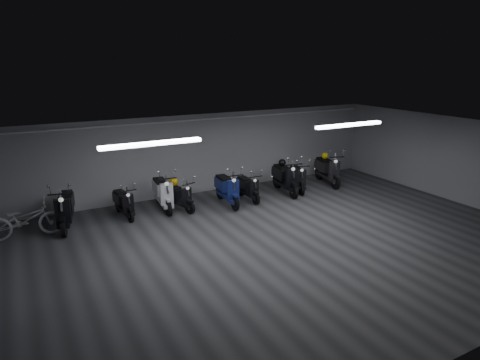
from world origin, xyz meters
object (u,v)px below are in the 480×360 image
scooter_3 (178,192)px  scooter_5 (248,183)px  bicycle (24,216)px  helmet_0 (282,163)px  scooter_1 (123,198)px  helmet_2 (325,156)px  scooter_2 (163,187)px  scooter_0 (64,203)px  scooter_8 (298,173)px  scooter_4 (227,184)px  helmet_1 (174,182)px  scooter_9 (328,165)px  scooter_7 (285,173)px

scooter_3 → scooter_5: bearing=-23.3°
bicycle → helmet_0: bicycle is taller
bicycle → scooter_3: bearing=-84.8°
scooter_1 → helmet_2: (7.72, 0.07, 0.45)m
scooter_2 → scooter_3: (0.41, -0.30, -0.13)m
scooter_0 → scooter_3: bearing=9.5°
scooter_1 → scooter_8: scooter_8 is taller
scooter_8 → bicycle: (-8.89, 0.02, -0.03)m
scooter_4 → helmet_2: scooter_4 is taller
scooter_1 → helmet_0: 5.68m
scooter_8 → helmet_1: bearing=-163.0°
scooter_8 → helmet_0: 0.72m
scooter_0 → scooter_9: scooter_9 is taller
scooter_1 → helmet_2: 7.73m
helmet_2 → scooter_7: bearing=-169.0°
scooter_2 → scooter_4: bearing=-11.3°
scooter_1 → scooter_7: 5.64m
scooter_8 → bicycle: size_ratio=0.91×
scooter_3 → scooter_5: scooter_3 is taller
scooter_2 → scooter_5: bearing=-5.6°
scooter_4 → helmet_0: scooter_4 is taller
scooter_4 → scooter_7: scooter_7 is taller
bicycle → helmet_1: size_ratio=6.70×
scooter_1 → scooter_3: 1.68m
bicycle → helmet_0: 8.35m
scooter_9 → helmet_0: (-1.99, 0.14, 0.30)m
scooter_0 → scooter_7: size_ratio=1.00×
helmet_0 → scooter_7: bearing=-98.2°
scooter_9 → scooter_4: bearing=-163.9°
scooter_4 → scooter_9: scooter_9 is taller
scooter_2 → scooter_3: bearing=-31.6°
scooter_9 → helmet_0: size_ratio=7.66×
helmet_0 → scooter_8: bearing=-22.0°
bicycle → helmet_0: size_ratio=7.26×
scooter_4 → helmet_0: 2.47m
scooter_7 → scooter_3: bearing=-173.8°
scooter_7 → scooter_4: bearing=-168.7°
scooter_2 → scooter_7: size_ratio=0.98×
scooter_3 → bicycle: bearing=162.2°
scooter_8 → helmet_1: size_ratio=6.08×
helmet_0 → scooter_5: bearing=-168.0°
scooter_9 → helmet_1: 6.06m
scooter_7 → helmet_2: bearing=19.2°
scooter_2 → scooter_8: bearing=0.1°
scooter_0 → scooter_3: 3.32m
scooter_3 → scooter_8: scooter_8 is taller
scooter_2 → bicycle: 3.96m
scooter_8 → helmet_2: (1.51, 0.35, 0.41)m
scooter_4 → bicycle: scooter_4 is taller
scooter_4 → scooter_7: bearing=7.0°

